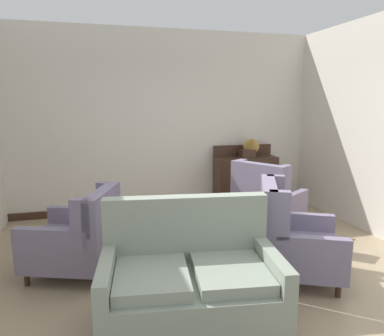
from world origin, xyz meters
TOP-DOWN VIEW (x-y plane):
  - ground at (0.00, 0.00)m, footprint 7.82×7.82m
  - wall_back at (0.00, 2.79)m, footprint 5.40×0.08m
  - wall_right at (2.62, 0.84)m, footprint 0.08×3.91m
  - baseboard_back at (0.00, 2.74)m, footprint 5.24×0.03m
  - coffee_table at (-0.17, 0.45)m, footprint 0.85×0.85m
  - porcelain_vase at (-0.21, 0.51)m, footprint 0.15×0.15m
  - settee at (-0.46, -0.59)m, footprint 1.57×1.06m
  - armchair_back_corner at (1.11, 1.15)m, footprint 1.10×1.10m
  - armchair_near_sideboard at (0.79, -0.07)m, footprint 1.11×1.11m
  - armchair_near_window at (-1.41, 0.64)m, footprint 1.11×1.09m
  - side_table at (1.29, 1.48)m, footprint 0.56×0.56m
  - sideboard at (1.37, 2.50)m, footprint 1.10×0.37m
  - gramophone at (1.41, 2.41)m, footprint 0.39×0.45m

SIDE VIEW (x-z plane):
  - ground at x=0.00m, z-range 0.00..0.00m
  - baseboard_back at x=0.00m, z-range 0.00..0.12m
  - coffee_table at x=-0.17m, z-range 0.14..0.57m
  - armchair_near_window at x=-1.41m, z-range -0.07..0.88m
  - side_table at x=1.29m, z-range 0.07..0.76m
  - settee at x=-0.46m, z-range -0.10..0.95m
  - armchair_near_sideboard at x=0.79m, z-range -0.09..0.96m
  - armchair_back_corner at x=1.11m, z-range -0.08..0.98m
  - sideboard at x=1.37m, z-range -0.04..1.07m
  - porcelain_vase at x=-0.21m, z-range 0.42..0.72m
  - gramophone at x=1.41m, z-range 0.90..1.36m
  - wall_back at x=0.00m, z-range 0.00..3.05m
  - wall_right at x=2.62m, z-range 0.00..3.05m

